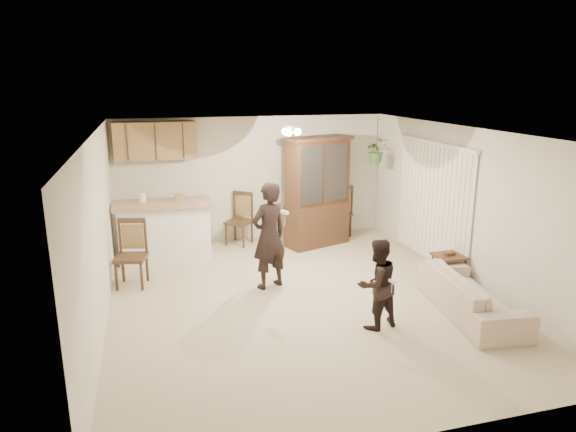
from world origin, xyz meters
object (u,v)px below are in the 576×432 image
object	(u,v)px
chair_hutch_right	(337,221)
chair_hutch_left	(239,230)
chair_bar	(132,268)
sofa	(472,290)
child	(377,280)
adult	(269,233)
side_table	(448,269)
china_hutch	(317,193)

from	to	relation	value
chair_hutch_right	chair_hutch_left	bearing A→B (deg)	-12.75
chair_bar	chair_hutch_right	size ratio (longest dim) A/B	0.97
sofa	child	size ratio (longest dim) A/B	1.39
adult	chair_bar	xyz separation A→B (m)	(-2.10, 0.62, -0.60)
adult	side_table	world-z (taller)	adult
chair_hutch_left	chair_hutch_right	distance (m)	2.10
adult	chair_hutch_left	size ratio (longest dim) A/B	1.73
child	china_hutch	world-z (taller)	china_hutch
china_hutch	chair_hutch_right	xyz separation A→B (m)	(0.61, 0.46, -0.75)
chair_hutch_left	chair_bar	bearing A→B (deg)	-103.07
child	china_hutch	bearing A→B (deg)	-110.54
sofa	side_table	world-z (taller)	sofa
child	chair_hutch_left	world-z (taller)	child
adult	chair_hutch_left	world-z (taller)	adult
chair_hutch_left	side_table	bearing A→B (deg)	-8.46
sofa	side_table	size ratio (longest dim) A/B	3.46
chair_hutch_right	sofa	bearing A→B (deg)	83.07
china_hutch	chair_hutch_right	bearing A→B (deg)	18.79
child	chair_hutch_left	distance (m)	4.19
china_hutch	chair_hutch_right	world-z (taller)	china_hutch
sofa	china_hutch	xyz separation A→B (m)	(-1.07, 3.58, 0.70)
child	sofa	bearing A→B (deg)	165.70
adult	chair_bar	world-z (taller)	adult
sofa	side_table	distance (m)	1.11
china_hutch	chair_bar	bearing A→B (deg)	-179.10
adult	chair_hutch_left	bearing A→B (deg)	-111.18
sofa	chair_bar	size ratio (longest dim) A/B	1.76
china_hutch	adult	bearing A→B (deg)	-145.76
child	side_table	size ratio (longest dim) A/B	2.49
china_hutch	chair_bar	size ratio (longest dim) A/B	2.02
china_hutch	side_table	world-z (taller)	china_hutch
sofa	adult	world-z (taller)	adult
child	chair_hutch_left	size ratio (longest dim) A/B	1.30
adult	side_table	xyz separation A→B (m)	(2.80, -0.65, -0.65)
adult	chair_hutch_right	xyz separation A→B (m)	(2.02, 2.33, -0.59)
side_table	chair_hutch_right	distance (m)	3.08
side_table	chair_hutch_left	distance (m)	4.12
adult	child	world-z (taller)	adult
sofa	chair_hutch_right	distance (m)	4.07
chair_bar	chair_hutch_left	size ratio (longest dim) A/B	1.03
child	side_table	world-z (taller)	child
sofa	chair_bar	distance (m)	5.16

